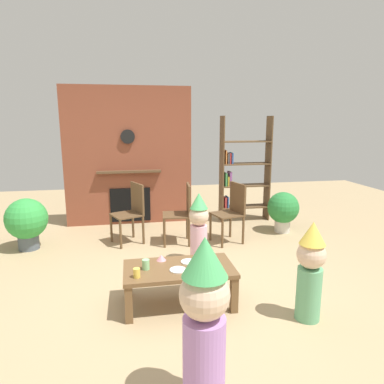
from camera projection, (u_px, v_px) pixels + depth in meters
The scene contains 19 objects.
ground_plane at pixel (185, 285), 3.90m from camera, with size 12.00×12.00×0.00m, color tan.
brick_fireplace_feature at pixel (129, 157), 6.06m from camera, with size 2.20×0.28×2.40m.
bookshelf at pixel (241, 173), 6.29m from camera, with size 0.90×0.28×1.90m.
coffee_table at pixel (179, 273), 3.43m from camera, with size 1.09×0.58×0.40m.
paper_cup_near_left at pixel (208, 256), 3.59m from camera, with size 0.07×0.07×0.09m, color #8CD18C.
paper_cup_near_right at pixel (137, 273), 3.19m from camera, with size 0.06×0.06×0.09m, color #F2CC4C.
paper_cup_center at pixel (146, 264), 3.36m from camera, with size 0.07×0.07×0.10m, color #8CD18C.
paper_plate_front at pixel (189, 262), 3.53m from camera, with size 0.16×0.16×0.01m, color white.
paper_plate_rear at pixel (178, 270), 3.34m from camera, with size 0.16×0.16×0.01m, color white.
birthday_cake_slice at pixel (161, 258), 3.58m from camera, with size 0.10×0.10×0.06m, color pink.
table_fork at pixel (215, 271), 3.33m from camera, with size 0.15×0.02×0.01m, color silver.
child_with_cone_hat at pixel (204, 319), 2.15m from camera, with size 0.32×0.32×1.15m.
child_in_pink at pixel (310, 269), 3.14m from camera, with size 0.26×0.26×0.94m.
child_by_the_chairs at pixel (199, 226), 4.45m from camera, with size 0.26×0.26×0.92m.
dining_chair_left at pixel (132, 209), 5.19m from camera, with size 0.53×0.53×0.90m.
dining_chair_middle at pixel (182, 210), 5.15m from camera, with size 0.43×0.43×0.90m.
dining_chair_right at pixel (232, 209), 5.21m from camera, with size 0.49×0.49×0.90m.
potted_plant_tall at pixel (283, 209), 5.69m from camera, with size 0.52×0.52×0.67m.
potted_plant_short at pixel (27, 221), 4.91m from camera, with size 0.58×0.58×0.74m.
Camera 1 is at (-0.57, -3.57, 1.82)m, focal length 32.35 mm.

